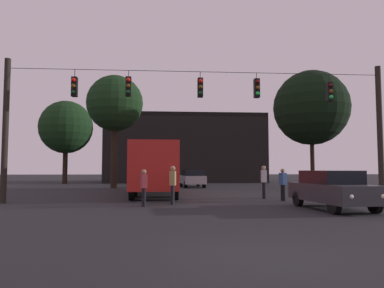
# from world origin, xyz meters

# --- Properties ---
(ground_plane) EXTENTS (168.00, 168.00, 0.00)m
(ground_plane) POSITION_xyz_m (0.00, 24.50, 0.00)
(ground_plane) COLOR black
(ground_plane) RESTS_ON ground
(overhead_signal_span) EXTENTS (18.76, 0.44, 6.88)m
(overhead_signal_span) POSITION_xyz_m (-0.00, 11.18, 4.15)
(overhead_signal_span) COLOR black
(overhead_signal_span) RESTS_ON ground
(city_bus) EXTENTS (2.69, 11.04, 3.00)m
(city_bus) POSITION_xyz_m (-2.32, 16.43, 1.87)
(city_bus) COLOR #B21E19
(city_bus) RESTS_ON ground
(car_near_right) EXTENTS (2.17, 4.45, 1.52)m
(car_near_right) POSITION_xyz_m (4.89, 7.42, 0.80)
(car_near_right) COLOR #2D2D33
(car_near_right) RESTS_ON ground
(car_far_left) EXTENTS (2.16, 4.45, 1.52)m
(car_far_left) POSITION_xyz_m (0.70, 25.75, 0.80)
(car_far_left) COLOR #99999E
(car_far_left) RESTS_ON ground
(pedestrian_crossing_left) EXTENTS (0.28, 0.38, 1.52)m
(pedestrian_crossing_left) POSITION_xyz_m (6.92, 10.16, 0.85)
(pedestrian_crossing_left) COLOR black
(pedestrian_crossing_left) RESTS_ON ground
(pedestrian_crossing_center) EXTENTS (0.33, 0.41, 1.57)m
(pedestrian_crossing_center) POSITION_xyz_m (-2.58, 9.10, 0.88)
(pedestrian_crossing_center) COLOR black
(pedestrian_crossing_center) RESTS_ON ground
(pedestrian_crossing_right) EXTENTS (0.31, 0.40, 1.73)m
(pedestrian_crossing_right) POSITION_xyz_m (-1.34, 9.80, 0.98)
(pedestrian_crossing_right) COLOR black
(pedestrian_crossing_right) RESTS_ON ground
(pedestrian_near_bus) EXTENTS (0.31, 0.40, 1.50)m
(pedestrian_near_bus) POSITION_xyz_m (6.26, 13.49, 0.84)
(pedestrian_near_bus) COLOR black
(pedestrian_near_bus) RESTS_ON ground
(pedestrian_trailing) EXTENTS (0.25, 0.37, 1.77)m
(pedestrian_trailing) POSITION_xyz_m (3.58, 12.67, 1.01)
(pedestrian_trailing) COLOR black
(pedestrian_trailing) RESTS_ON ground
(pedestrian_far_side) EXTENTS (0.34, 0.41, 1.61)m
(pedestrian_far_side) POSITION_xyz_m (4.20, 11.38, 0.90)
(pedestrian_far_side) COLOR black
(pedestrian_far_side) RESTS_ON ground
(corner_building) EXTENTS (19.13, 11.50, 8.22)m
(corner_building) POSITION_xyz_m (0.75, 40.82, 4.11)
(corner_building) COLOR black
(corner_building) RESTS_ON ground
(tree_left_silhouette) EXTENTS (6.34, 6.34, 9.97)m
(tree_left_silhouette) POSITION_xyz_m (10.68, 23.35, 6.79)
(tree_left_silhouette) COLOR black
(tree_left_silhouette) RESTS_ON ground
(tree_behind_building) EXTENTS (5.87, 5.87, 9.20)m
(tree_behind_building) POSITION_xyz_m (-12.76, 34.71, 6.24)
(tree_behind_building) COLOR black
(tree_behind_building) RESTS_ON ground
(tree_right_far) EXTENTS (4.74, 4.74, 9.52)m
(tree_right_far) POSITION_xyz_m (-5.97, 24.33, 7.08)
(tree_right_far) COLOR black
(tree_right_far) RESTS_ON ground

